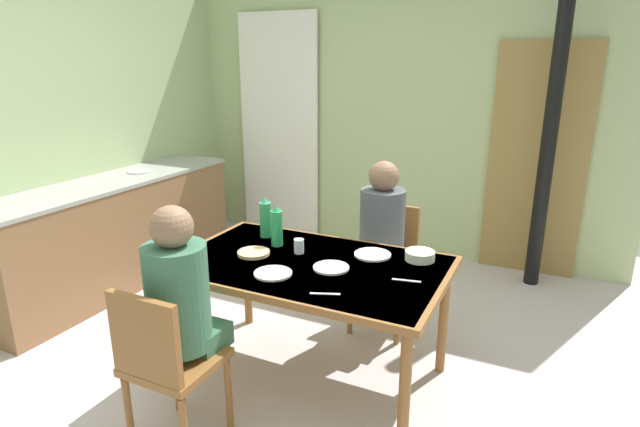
{
  "coord_description": "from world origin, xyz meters",
  "views": [
    {
      "loc": [
        1.54,
        -2.31,
        1.85
      ],
      "look_at": [
        0.32,
        0.22,
        0.99
      ],
      "focal_mm": 28.61,
      "sensor_mm": 36.0,
      "label": 1
    }
  ],
  "objects": [
    {
      "name": "person_far_diner",
      "position": [
        0.52,
        0.76,
        0.78
      ],
      "size": [
        0.3,
        0.37,
        0.77
      ],
      "rotation": [
        0.0,
        0.0,
        3.14
      ],
      "color": "#4A4758",
      "rests_on": "ground_plane"
    },
    {
      "name": "curtain_panel",
      "position": [
        -1.19,
        2.36,
        1.15
      ],
      "size": [
        0.9,
        0.03,
        2.3
      ],
      "primitive_type": "cube",
      "color": "white",
      "rests_on": "ground_plane"
    },
    {
      "name": "dining_table",
      "position": [
        0.32,
        0.07,
        0.68
      ],
      "size": [
        1.54,
        0.95,
        0.74
      ],
      "color": "brown",
      "rests_on": "ground_plane"
    },
    {
      "name": "bread_plate_sliced",
      "position": [
        -0.03,
        0.05,
        0.75
      ],
      "size": [
        0.19,
        0.19,
        0.02
      ],
      "primitive_type": "cylinder",
      "color": "#DBB77A",
      "rests_on": "dining_table"
    },
    {
      "name": "dinner_plate_near_left",
      "position": [
        0.47,
        0.05,
        0.75
      ],
      "size": [
        0.2,
        0.2,
        0.01
      ],
      "primitive_type": "cylinder",
      "color": "white",
      "rests_on": "dining_table"
    },
    {
      "name": "dinner_plate_far_center",
      "position": [
        0.22,
        -0.16,
        0.75
      ],
      "size": [
        0.21,
        0.21,
        0.01
      ],
      "primitive_type": "cylinder",
      "color": "white",
      "rests_on": "dining_table"
    },
    {
      "name": "water_bottle_green_near",
      "position": [
        0.02,
        0.24,
        0.86
      ],
      "size": [
        0.07,
        0.07,
        0.26
      ],
      "color": "#269C56",
      "rests_on": "dining_table"
    },
    {
      "name": "wall_left",
      "position": [
        -2.11,
        0.62,
        1.37
      ],
      "size": [
        0.1,
        3.7,
        2.74
      ],
      "primitive_type": "cube",
      "color": "#A8BF87",
      "rests_on": "ground_plane"
    },
    {
      "name": "door_wooden",
      "position": [
        1.35,
        2.38,
        1.0
      ],
      "size": [
        0.8,
        0.05,
        2.0
      ],
      "primitive_type": "cube",
      "color": "olive",
      "rests_on": "ground_plane"
    },
    {
      "name": "chair_far_diner",
      "position": [
        0.52,
        0.9,
        0.5
      ],
      "size": [
        0.4,
        0.4,
        0.87
      ],
      "rotation": [
        0.0,
        0.0,
        3.14
      ],
      "color": "brown",
      "rests_on": "ground_plane"
    },
    {
      "name": "cutlery_fork_near",
      "position": [
        0.58,
        -0.25,
        0.75
      ],
      "size": [
        0.15,
        0.07,
        0.0
      ],
      "primitive_type": "cube",
      "rotation": [
        0.0,
        0.0,
        3.52
      ],
      "color": "silver",
      "rests_on": "dining_table"
    },
    {
      "name": "cutlery_knife_near",
      "position": [
        0.89,
        0.07,
        0.75
      ],
      "size": [
        0.15,
        0.04,
        0.0
      ],
      "primitive_type": "cube",
      "rotation": [
        0.0,
        0.0,
        0.19
      ],
      "color": "silver",
      "rests_on": "dining_table"
    },
    {
      "name": "person_near_diner",
      "position": [
        -0.01,
        -0.62,
        0.78
      ],
      "size": [
        0.3,
        0.37,
        0.77
      ],
      "color": "#336145",
      "rests_on": "ground_plane"
    },
    {
      "name": "chair_near_diner",
      "position": [
        -0.01,
        -0.75,
        0.5
      ],
      "size": [
        0.4,
        0.4,
        0.87
      ],
      "color": "brown",
      "rests_on": "ground_plane"
    },
    {
      "name": "water_bottle_green_far",
      "position": [
        -0.13,
        0.35,
        0.87
      ],
      "size": [
        0.08,
        0.08,
        0.26
      ],
      "color": "#339E5B",
      "rests_on": "dining_table"
    },
    {
      "name": "ground_plane",
      "position": [
        0.0,
        0.0,
        0.0
      ],
      "size": [
        6.41,
        6.41,
        0.0
      ],
      "primitive_type": "plane",
      "color": "beige"
    },
    {
      "name": "serving_bowl_center",
      "position": [
        0.88,
        0.38,
        0.77
      ],
      "size": [
        0.17,
        0.17,
        0.05
      ],
      "primitive_type": "cylinder",
      "color": "silver",
      "rests_on": "dining_table"
    },
    {
      "name": "kitchen_counter",
      "position": [
        -1.78,
        0.6,
        0.45
      ],
      "size": [
        0.61,
        2.36,
        0.91
      ],
      "color": "brown",
      "rests_on": "ground_plane"
    },
    {
      "name": "wall_back",
      "position": [
        0.0,
        2.46,
        1.37
      ],
      "size": [
        4.42,
        0.1,
        2.74
      ],
      "primitive_type": "cube",
      "color": "#ABBD85",
      "rests_on": "ground_plane"
    },
    {
      "name": "drinking_glass_by_near_diner",
      "position": [
        0.2,
        0.18,
        0.79
      ],
      "size": [
        0.06,
        0.06,
        0.09
      ],
      "primitive_type": "cylinder",
      "color": "silver",
      "rests_on": "dining_table"
    },
    {
      "name": "stove_pipe_column",
      "position": [
        1.43,
        2.11,
        1.37
      ],
      "size": [
        0.12,
        0.12,
        2.74
      ],
      "primitive_type": "cylinder",
      "color": "black",
      "rests_on": "ground_plane"
    },
    {
      "name": "dinner_plate_near_right",
      "position": [
        0.61,
        0.33,
        0.75
      ],
      "size": [
        0.22,
        0.22,
        0.01
      ],
      "primitive_type": "cylinder",
      "color": "white",
      "rests_on": "dining_table"
    }
  ]
}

